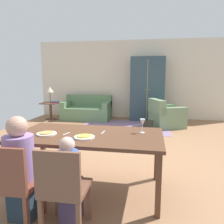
{
  "coord_description": "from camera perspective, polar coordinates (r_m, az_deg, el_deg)",
  "views": [
    {
      "loc": [
        0.63,
        -4.02,
        1.51
      ],
      "look_at": [
        -0.06,
        -0.2,
        0.85
      ],
      "focal_mm": 35.02,
      "sensor_mm": 36.0,
      "label": 1
    }
  ],
  "objects": [
    {
      "name": "pizza_near_man",
      "position": [
        2.91,
        -16.72,
        -5.18
      ],
      "size": [
        0.17,
        0.17,
        0.01
      ],
      "primitive_type": "cylinder",
      "color": "#DC9A50",
      "rests_on": "plate_near_man"
    },
    {
      "name": "armoire",
      "position": [
        7.4,
        9.21,
        5.93
      ],
      "size": [
        1.1,
        0.59,
        2.1
      ],
      "color": "#2F444F",
      "rests_on": "ground_plane"
    },
    {
      "name": "book_upper",
      "position": [
        7.65,
        -14.69,
        2.63
      ],
      "size": [
        0.22,
        0.16,
        0.03
      ],
      "primitive_type": "cube",
      "color": "navy",
      "rests_on": "book_lower"
    },
    {
      "name": "person_child",
      "position": [
        2.35,
        -11.02,
        -17.85
      ],
      "size": [
        0.22,
        0.29,
        0.92
      ],
      "color": "#3C3251",
      "rests_on": "ground_plane"
    },
    {
      "name": "dining_table",
      "position": [
        2.86,
        -6.14,
        -6.99
      ],
      "size": [
        1.89,
        1.0,
        0.76
      ],
      "color": "#553220",
      "rests_on": "ground_plane"
    },
    {
      "name": "back_wall",
      "position": [
        7.8,
        5.69,
        8.39
      ],
      "size": [
        6.9,
        0.1,
        2.7
      ],
      "primitive_type": "cube",
      "color": "beige",
      "rests_on": "ground_plane"
    },
    {
      "name": "wine_glass",
      "position": [
        2.87,
        7.96,
        -2.84
      ],
      "size": [
        0.07,
        0.07,
        0.19
      ],
      "color": "silver",
      "rests_on": "dining_table"
    },
    {
      "name": "plate_near_child",
      "position": [
        2.67,
        -7.26,
        -6.52
      ],
      "size": [
        0.25,
        0.25,
        0.02
      ],
      "primitive_type": "cylinder",
      "color": "white",
      "rests_on": "dining_table"
    },
    {
      "name": "ground_plane",
      "position": [
        4.86,
        2.31,
        -8.6
      ],
      "size": [
        6.9,
        6.3,
        0.02
      ],
      "primitive_type": "cube",
      "color": "#946848"
    },
    {
      "name": "knife",
      "position": [
        2.89,
        -2.35,
        -5.33
      ],
      "size": [
        0.03,
        0.17,
        0.01
      ],
      "primitive_type": "cube",
      "rotation": [
        0.0,
        0.0,
        -0.08
      ],
      "color": "silver",
      "rests_on": "dining_table"
    },
    {
      "name": "area_rug",
      "position": [
        6.53,
        3.39,
        -3.74
      ],
      "size": [
        2.6,
        1.8,
        0.01
      ],
      "primitive_type": "cube",
      "color": "gray",
      "rests_on": "ground_plane"
    },
    {
      "name": "pizza_near_child",
      "position": [
        2.67,
        -7.26,
        -6.21
      ],
      "size": [
        0.17,
        0.17,
        0.01
      ],
      "primitive_type": "cylinder",
      "color": "gold",
      "rests_on": "plate_near_child"
    },
    {
      "name": "armchair",
      "position": [
        6.61,
        13.76,
        -1.04
      ],
      "size": [
        1.12,
        1.12,
        0.82
      ],
      "color": "gray",
      "rests_on": "ground_plane"
    },
    {
      "name": "dining_chair_man",
      "position": [
        2.41,
        -24.58,
        -16.19
      ],
      "size": [
        0.44,
        0.44,
        0.87
      ],
      "color": "brown",
      "rests_on": "ground_plane"
    },
    {
      "name": "book_lower",
      "position": [
        7.63,
        -14.85,
        2.4
      ],
      "size": [
        0.22,
        0.16,
        0.03
      ],
      "primitive_type": "cube",
      "color": "#A32924",
      "rests_on": "side_table"
    },
    {
      "name": "fork",
      "position": [
        2.88,
        -11.87,
        -5.56
      ],
      "size": [
        0.05,
        0.15,
        0.01
      ],
      "primitive_type": "cube",
      "rotation": [
        0.0,
        0.0,
        -0.26
      ],
      "color": "silver",
      "rests_on": "dining_table"
    },
    {
      "name": "plate_near_man",
      "position": [
        2.92,
        -16.71,
        -5.47
      ],
      "size": [
        0.25,
        0.25,
        0.02
      ],
      "primitive_type": "cylinder",
      "color": "silver",
      "rests_on": "dining_table"
    },
    {
      "name": "dining_chair_child",
      "position": [
        2.18,
        -12.73,
        -18.41
      ],
      "size": [
        0.43,
        0.43,
        0.87
      ],
      "color": "brown",
      "rests_on": "ground_plane"
    },
    {
      "name": "couch",
      "position": [
        7.59,
        -6.55,
        0.4
      ],
      "size": [
        1.62,
        0.86,
        0.82
      ],
      "color": "#5D8059",
      "rests_on": "ground_plane"
    },
    {
      "name": "table_lamp",
      "position": [
        7.71,
        -15.94,
        5.52
      ],
      "size": [
        0.26,
        0.26,
        0.54
      ],
      "color": "#464137",
      "rests_on": "side_table"
    },
    {
      "name": "side_table",
      "position": [
        7.78,
        -15.73,
        0.88
      ],
      "size": [
        0.56,
        0.56,
        0.58
      ],
      "color": "brown",
      "rests_on": "ground_plane"
    },
    {
      "name": "handbag",
      "position": [
        6.16,
        9.29,
        -3.44
      ],
      "size": [
        0.32,
        0.16,
        0.26
      ],
      "primitive_type": "cube",
      "color": "#28281D",
      "rests_on": "ground_plane"
    },
    {
      "name": "person_man",
      "position": [
        2.54,
        -22.39,
        -14.21
      ],
      "size": [
        0.3,
        0.41,
        1.11
      ],
      "color": "#273A4C",
      "rests_on": "ground_plane"
    }
  ]
}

